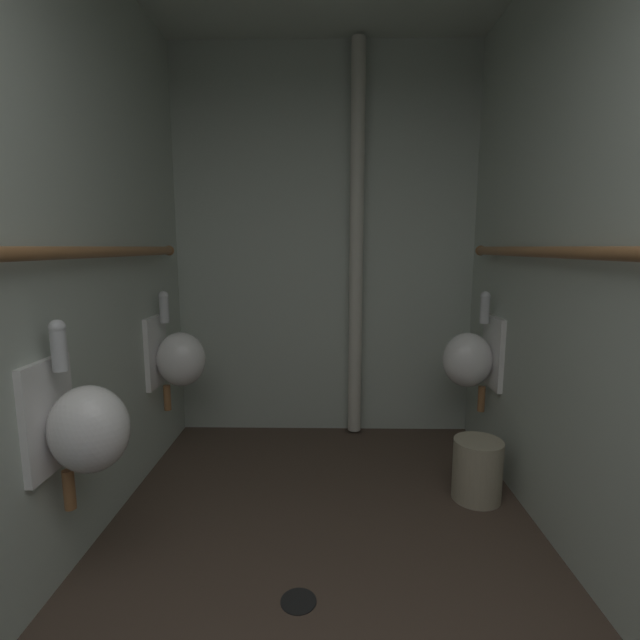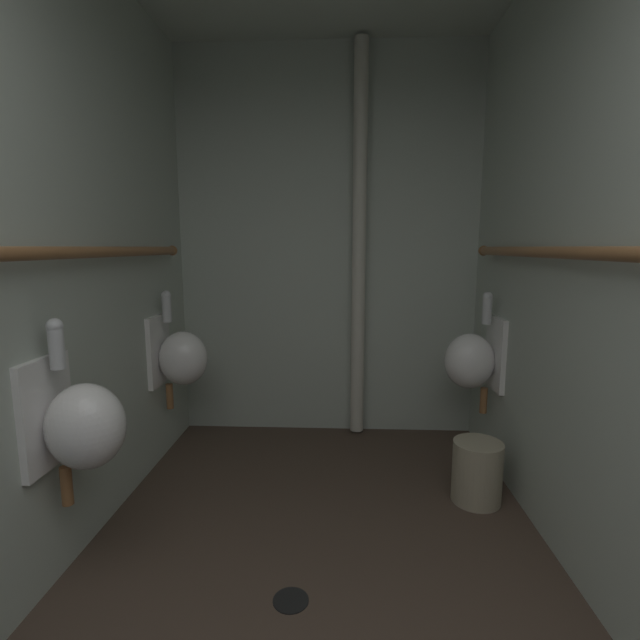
% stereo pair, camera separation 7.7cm
% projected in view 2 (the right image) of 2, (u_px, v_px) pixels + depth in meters
% --- Properties ---
extents(floor, '(2.23, 3.40, 0.08)m').
position_uv_depth(floor, '(314.00, 593.00, 1.88)').
color(floor, '#47382D').
rests_on(floor, ground).
extents(wall_left, '(0.06, 3.40, 2.72)m').
position_uv_depth(wall_left, '(21.00, 245.00, 1.71)').
color(wall_left, '#B4BFB2').
rests_on(wall_left, ground).
extents(wall_right, '(0.06, 3.40, 2.72)m').
position_uv_depth(wall_right, '(625.00, 245.00, 1.61)').
color(wall_right, '#B4BFB2').
rests_on(wall_right, ground).
extents(wall_back, '(2.23, 0.06, 2.72)m').
position_uv_depth(wall_back, '(328.00, 246.00, 3.30)').
color(wall_back, '#B4BFB2').
rests_on(wall_back, ground).
extents(urinal_left_mid, '(0.32, 0.30, 0.76)m').
position_uv_depth(urinal_left_mid, '(80.00, 423.00, 1.79)').
color(urinal_left_mid, white).
extents(urinal_left_far, '(0.32, 0.30, 0.76)m').
position_uv_depth(urinal_left_far, '(180.00, 356.00, 2.89)').
color(urinal_left_far, white).
extents(urinal_right_mid, '(0.32, 0.30, 0.76)m').
position_uv_depth(urinal_right_mid, '(473.00, 359.00, 2.82)').
color(urinal_right_mid, white).
extents(supply_pipe_left, '(0.06, 2.63, 0.06)m').
position_uv_depth(supply_pipe_left, '(48.00, 253.00, 1.73)').
color(supply_pipe_left, '#936038').
extents(supply_pipe_right, '(0.06, 2.71, 0.06)m').
position_uv_depth(supply_pipe_right, '(598.00, 254.00, 1.61)').
color(supply_pipe_right, '#936038').
extents(standpipe_back_wall, '(0.09, 0.09, 2.67)m').
position_uv_depth(standpipe_back_wall, '(359.00, 246.00, 3.19)').
color(standpipe_back_wall, beige).
rests_on(standpipe_back_wall, ground).
extents(floor_drain, '(0.14, 0.14, 0.01)m').
position_uv_depth(floor_drain, '(291.00, 600.00, 1.78)').
color(floor_drain, black).
rests_on(floor_drain, ground).
extents(waste_bin, '(0.26, 0.26, 0.33)m').
position_uv_depth(waste_bin, '(477.00, 472.00, 2.47)').
color(waste_bin, '#9E937A').
rests_on(waste_bin, ground).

